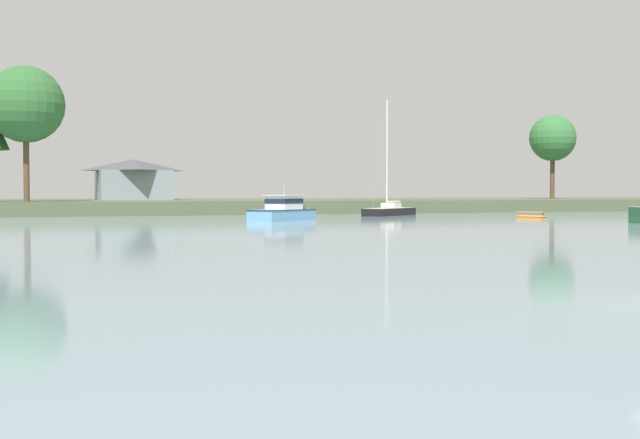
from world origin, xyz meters
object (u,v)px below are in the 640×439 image
object	(u,v)px
dinghy_orange	(531,218)
sailboat_black	(390,213)
dinghy_wood	(531,214)
cruiser_skyblue	(287,214)

from	to	relation	value
dinghy_orange	sailboat_black	bearing A→B (deg)	116.72
dinghy_wood	cruiser_skyblue	world-z (taller)	cruiser_skyblue
sailboat_black	dinghy_wood	bearing A→B (deg)	-9.34
dinghy_orange	cruiser_skyblue	distance (m)	22.21
dinghy_wood	cruiser_skyblue	size ratio (longest dim) A/B	0.38
dinghy_wood	dinghy_orange	size ratio (longest dim) A/B	1.03
dinghy_wood	dinghy_orange	world-z (taller)	dinghy_wood
dinghy_wood	sailboat_black	distance (m)	15.68
dinghy_orange	sailboat_black	world-z (taller)	sailboat_black
sailboat_black	dinghy_orange	bearing A→B (deg)	-63.28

